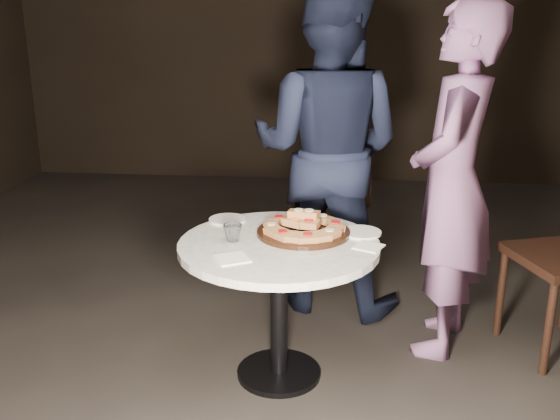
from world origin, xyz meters
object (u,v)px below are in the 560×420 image
Objects in this scene: chair_far at (331,189)px; water_glass at (233,233)px; focaccia_pile at (303,225)px; diner_navy at (327,151)px; diner_teal at (452,184)px; serving_board at (303,232)px; table at (279,268)px.

water_glass is at bearing 58.82° from chair_far.
water_glass is at bearing -158.73° from focaccia_pile.
diner_navy is (-0.02, -0.50, 0.35)m from chair_far.
water_glass is 0.05× the size of diner_teal.
serving_board is at bearing -52.30° from diner_teal.
diner_teal is at bearing 20.89° from serving_board.
focaccia_pile is at bearing 48.62° from table.
chair_far reaches higher than water_glass.
diner_teal reaches higher than focaccia_pile.
diner_teal is at bearing 20.97° from water_glass.
serving_board is 0.73m from diner_navy.
diner_navy is at bearing 82.92° from focaccia_pile.
serving_board is at bearing 21.15° from water_glass.
diner_teal is at bearing 20.83° from focaccia_pile.
water_glass reaches higher than serving_board.
diner_teal is (0.60, -0.43, -0.05)m from diner_navy.
diner_teal is (0.68, 0.26, 0.14)m from focaccia_pile.
diner_navy is at bearing 77.00° from table.
table is at bearing -131.56° from serving_board.
focaccia_pile reaches higher than serving_board.
diner_navy is at bearing 82.93° from serving_board.
chair_far reaches higher than focaccia_pile.
water_glass is at bearing 79.18° from diner_navy.
serving_board is at bearing 97.68° from diner_navy.
focaccia_pile is at bearing 21.27° from water_glass.
water_glass is (-0.20, -0.00, 0.16)m from table.
diner_navy is (0.09, 0.69, 0.19)m from focaccia_pile.
focaccia_pile is at bearing -52.36° from diner_teal.
serving_board is at bearing 70.97° from chair_far.
water_glass is at bearing -178.90° from table.
focaccia_pile is at bearing 97.67° from diner_navy.
diner_navy is 0.74m from diner_teal.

